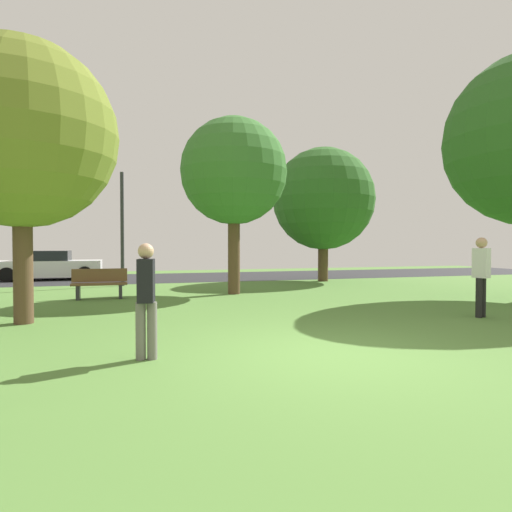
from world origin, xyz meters
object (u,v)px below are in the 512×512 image
at_px(oak_tree_right, 234,172).
at_px(person_walking, 481,273).
at_px(oak_tree_left, 323,199).
at_px(birch_tree_lone, 21,135).
at_px(park_bench, 100,283).
at_px(person_bystander, 146,296).
at_px(street_lamp_post, 122,229).
at_px(parked_car_white, 49,266).

height_order(oak_tree_right, person_walking, oak_tree_right).
bearing_deg(oak_tree_left, birch_tree_lone, -143.67).
xyz_separation_m(oak_tree_left, park_bench, (-9.25, -3.85, -3.21)).
relative_size(person_bystander, street_lamp_post, 0.37).
distance_m(person_walking, street_lamp_post, 12.83).
bearing_deg(person_walking, person_bystander, 82.93).
height_order(oak_tree_right, park_bench, oak_tree_right).
distance_m(birch_tree_lone, street_lamp_post, 8.41).
distance_m(oak_tree_left, parked_car_white, 13.08).
relative_size(parked_car_white, park_bench, 2.84).
bearing_deg(oak_tree_right, street_lamp_post, 131.32).
bearing_deg(park_bench, person_walking, 144.13).
bearing_deg(street_lamp_post, parked_car_white, 128.22).
distance_m(person_bystander, parked_car_white, 16.28).
bearing_deg(oak_tree_left, park_bench, -157.42).
xyz_separation_m(birch_tree_lone, person_bystander, (2.29, -3.65, -2.97)).
bearing_deg(birch_tree_lone, oak_tree_right, 36.01).
bearing_deg(birch_tree_lone, oak_tree_left, 36.33).
height_order(birch_tree_lone, person_bystander, birch_tree_lone).
relative_size(oak_tree_left, parked_car_white, 1.31).
distance_m(oak_tree_left, street_lamp_post, 8.72).
distance_m(oak_tree_left, person_walking, 10.29).
distance_m(person_walking, park_bench, 10.34).
bearing_deg(park_bench, oak_tree_right, -178.89).
bearing_deg(park_bench, person_bystander, 97.62).
bearing_deg(person_bystander, birch_tree_lone, 41.97).
height_order(oak_tree_left, person_bystander, oak_tree_left).
relative_size(birch_tree_lone, parked_car_white, 1.28).
distance_m(birch_tree_lone, person_walking, 10.30).
bearing_deg(birch_tree_lone, person_walking, -12.56).
distance_m(birch_tree_lone, person_bystander, 5.23).
relative_size(oak_tree_right, street_lamp_post, 1.29).
relative_size(person_walking, street_lamp_post, 0.40).
bearing_deg(oak_tree_right, person_bystander, -112.66).
relative_size(oak_tree_left, person_bystander, 3.61).
xyz_separation_m(birch_tree_lone, parked_car_white, (-1.37, 12.22, -3.25)).
bearing_deg(person_walking, oak_tree_left, -23.65).
relative_size(oak_tree_right, birch_tree_lone, 1.00).
distance_m(oak_tree_right, birch_tree_lone, 6.78).
distance_m(oak_tree_right, park_bench, 5.51).
height_order(person_walking, parked_car_white, person_walking).
xyz_separation_m(oak_tree_right, street_lamp_post, (-3.55, 4.04, -1.78)).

